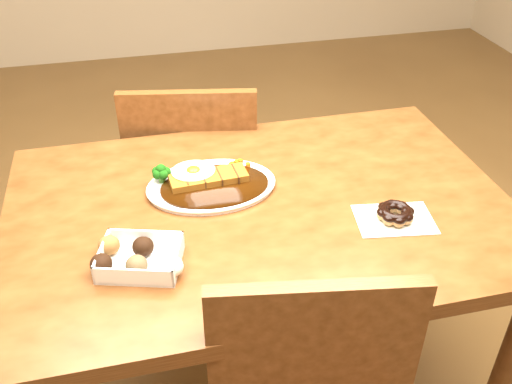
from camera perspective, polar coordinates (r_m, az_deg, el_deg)
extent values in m
cube|color=#45240D|center=(1.38, 0.43, -1.91)|extent=(1.20, 0.80, 0.04)
cylinder|color=#45240D|center=(1.62, 23.39, -16.96)|extent=(0.06, 0.06, 0.71)
cylinder|color=#45240D|center=(1.87, -18.65, -7.26)|extent=(0.06, 0.06, 0.71)
cylinder|color=#45240D|center=(2.02, 13.11, -2.69)|extent=(0.06, 0.06, 0.71)
cube|color=#45240D|center=(2.02, -5.86, 0.84)|extent=(0.49, 0.49, 0.04)
cylinder|color=#45240D|center=(2.29, -1.11, -1.36)|extent=(0.04, 0.04, 0.41)
cylinder|color=#45240D|center=(2.31, -9.58, -1.56)|extent=(0.04, 0.04, 0.41)
cylinder|color=#45240D|center=(2.02, -0.83, -7.04)|extent=(0.04, 0.04, 0.41)
cylinder|color=#45240D|center=(2.04, -10.47, -7.21)|extent=(0.04, 0.04, 0.41)
cube|color=#45240D|center=(1.73, -6.57, 3.93)|extent=(0.40, 0.10, 0.40)
cube|color=#45240D|center=(1.13, 5.72, -16.59)|extent=(0.40, 0.10, 0.40)
ellipsoid|color=white|center=(1.42, -4.47, 0.58)|extent=(0.31, 0.22, 0.01)
ellipsoid|color=black|center=(1.40, -4.15, 0.57)|extent=(0.27, 0.19, 0.01)
cube|color=#6B380C|center=(1.41, -4.77, 1.35)|extent=(0.19, 0.08, 0.02)
ellipsoid|color=white|center=(1.42, -6.28, 2.11)|extent=(0.11, 0.09, 0.01)
ellipsoid|color=#FFB214|center=(1.42, -6.28, 2.15)|extent=(0.04, 0.04, 0.02)
cube|color=white|center=(1.21, -11.51, -6.41)|extent=(0.19, 0.17, 0.04)
ellipsoid|color=black|center=(1.20, -15.22, -6.94)|extent=(0.05, 0.05, 0.04)
ellipsoid|color=black|center=(1.18, -11.85, -7.18)|extent=(0.05, 0.05, 0.04)
ellipsoid|color=beige|center=(1.17, -8.37, -7.39)|extent=(0.05, 0.05, 0.04)
ellipsoid|color=brown|center=(1.24, -14.49, -5.18)|extent=(0.05, 0.05, 0.04)
ellipsoid|color=black|center=(1.22, -11.23, -5.37)|extent=(0.05, 0.05, 0.04)
cube|color=silver|center=(1.35, 13.66, -2.67)|extent=(0.19, 0.15, 0.00)
torus|color=olive|center=(1.34, 13.75, -2.14)|extent=(0.10, 0.10, 0.03)
torus|color=black|center=(1.34, 13.79, -1.88)|extent=(0.09, 0.09, 0.02)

